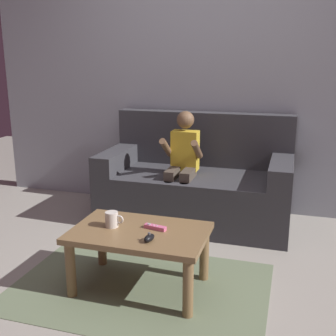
{
  "coord_description": "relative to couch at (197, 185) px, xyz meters",
  "views": [
    {
      "loc": [
        0.76,
        -2.14,
        1.38
      ],
      "look_at": [
        -0.09,
        0.68,
        0.62
      ],
      "focal_mm": 44.65,
      "sensor_mm": 36.0,
      "label": 1
    }
  ],
  "objects": [
    {
      "name": "person_seated_on_couch",
      "position": [
        -0.08,
        -0.18,
        0.24
      ],
      "size": [
        0.31,
        0.38,
        0.97
      ],
      "color": "#4C4238",
      "rests_on": "ground"
    },
    {
      "name": "wall_back",
      "position": [
        0.02,
        0.39,
        0.93
      ],
      "size": [
        4.32,
        0.05,
        2.5
      ],
      "primitive_type": "cube",
      "color": "#999EA8",
      "rests_on": "ground"
    },
    {
      "name": "couch",
      "position": [
        0.0,
        0.0,
        0.0
      ],
      "size": [
        1.6,
        0.8,
        0.92
      ],
      "color": "#38383D",
      "rests_on": "ground"
    },
    {
      "name": "ground_plane",
      "position": [
        0.02,
        -1.29,
        -0.32
      ],
      "size": [
        8.64,
        8.64,
        0.0
      ],
      "primitive_type": "plane",
      "color": "#9E998E"
    },
    {
      "name": "game_remote_pink_near_edge",
      "position": [
        0.01,
        -1.19,
        0.08
      ],
      "size": [
        0.14,
        0.06,
        0.03
      ],
      "color": "pink",
      "rests_on": "coffee_table"
    },
    {
      "name": "coffee_mug",
      "position": [
        -0.25,
        -1.23,
        0.11
      ],
      "size": [
        0.12,
        0.08,
        0.09
      ],
      "color": "silver",
      "rests_on": "coffee_table"
    },
    {
      "name": "area_rug",
      "position": [
        -0.07,
        -1.23,
        -0.31
      ],
      "size": [
        1.57,
        1.06,
        0.01
      ],
      "primitive_type": "cube",
      "color": "#6B7A5B",
      "rests_on": "ground"
    },
    {
      "name": "nunchuk_black",
      "position": [
        0.04,
        -1.37,
        0.09
      ],
      "size": [
        0.06,
        0.1,
        0.05
      ],
      "color": "black",
      "rests_on": "coffee_table"
    },
    {
      "name": "coffee_table",
      "position": [
        -0.07,
        -1.23,
        0.0
      ],
      "size": [
        0.82,
        0.52,
        0.38
      ],
      "color": "brown",
      "rests_on": "ground"
    }
  ]
}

